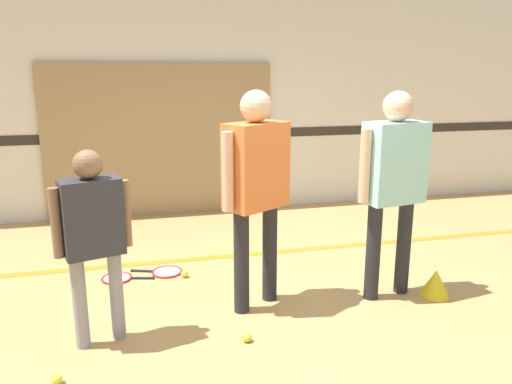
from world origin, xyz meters
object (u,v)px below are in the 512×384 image
at_px(tennis_ball_near_instructor, 247,337).
at_px(person_instructor, 256,177).
at_px(person_student_left, 93,227).
at_px(person_student_right, 394,173).
at_px(tennis_ball_by_spare_racket, 185,274).
at_px(racket_second_spare, 119,278).
at_px(tennis_ball_stray_right, 78,309).
at_px(racket_spare_on_floor, 165,272).
at_px(training_cone, 436,283).
at_px(tennis_ball_stray_left, 57,379).

bearing_deg(tennis_ball_near_instructor, person_instructor, 69.84).
relative_size(person_student_left, tennis_ball_near_instructor, 20.51).
bearing_deg(person_instructor, person_student_right, -34.42).
distance_m(person_instructor, tennis_ball_near_instructor, 1.17).
distance_m(person_instructor, tennis_ball_by_spare_racket, 1.33).
height_order(person_instructor, tennis_ball_near_instructor, person_instructor).
xyz_separation_m(racket_second_spare, tennis_ball_stray_right, (-0.29, -0.59, 0.02)).
bearing_deg(tennis_ball_stray_right, person_student_right, -6.29).
xyz_separation_m(tennis_ball_by_spare_racket, tennis_ball_stray_right, (-0.88, -0.49, 0.00)).
height_order(racket_spare_on_floor, training_cone, training_cone).
height_order(person_instructor, tennis_ball_stray_left, person_instructor).
xyz_separation_m(person_instructor, person_student_right, (1.11, -0.08, -0.01)).
xyz_separation_m(tennis_ball_near_instructor, tennis_ball_stray_left, (-1.22, -0.20, 0.00)).
distance_m(tennis_ball_by_spare_racket, training_cone, 2.19).
height_order(person_student_right, tennis_ball_by_spare_racket, person_student_right).
bearing_deg(person_student_right, tennis_ball_stray_left, 4.96).
bearing_deg(person_instructor, racket_spare_on_floor, 98.57).
distance_m(person_student_left, person_student_right, 2.31).
distance_m(tennis_ball_near_instructor, tennis_ball_stray_right, 1.39).
distance_m(person_student_left, tennis_ball_stray_left, 0.95).
distance_m(person_student_left, tennis_ball_near_instructor, 1.29).
height_order(tennis_ball_near_instructor, tennis_ball_stray_right, same).
bearing_deg(person_instructor, training_cone, -37.97).
height_order(person_instructor, training_cone, person_instructor).
relative_size(racket_second_spare, tennis_ball_stray_left, 7.59).
distance_m(person_instructor, tennis_ball_stray_right, 1.73).
height_order(person_student_right, training_cone, person_student_right).
bearing_deg(tennis_ball_stray_left, tennis_ball_by_spare_racket, 57.23).
bearing_deg(racket_second_spare, tennis_ball_by_spare_racket, 3.84).
bearing_deg(person_instructor, tennis_ball_stray_left, 177.02).
bearing_deg(person_student_left, person_student_right, -11.17).
distance_m(tennis_ball_stray_left, training_cone, 2.96).
relative_size(person_instructor, person_student_right, 1.01).
bearing_deg(training_cone, person_student_right, 162.58).
height_order(person_student_left, tennis_ball_by_spare_racket, person_student_left).
xyz_separation_m(person_student_right, tennis_ball_by_spare_racket, (-1.61, 0.77, -1.01)).
height_order(tennis_ball_near_instructor, training_cone, training_cone).
distance_m(person_student_right, tennis_ball_near_instructor, 1.71).
bearing_deg(racket_second_spare, tennis_ball_stray_right, -103.06).
bearing_deg(person_student_left, tennis_ball_near_instructor, -30.39).
height_order(person_student_right, tennis_ball_stray_left, person_student_right).
height_order(racket_spare_on_floor, tennis_ball_by_spare_racket, tennis_ball_by_spare_racket).
xyz_separation_m(person_instructor, tennis_ball_by_spare_racket, (-0.50, 0.69, -1.02)).
height_order(person_student_left, person_student_right, person_student_right).
relative_size(person_student_right, training_cone, 6.79).
relative_size(person_instructor, tennis_ball_stray_left, 25.85).
bearing_deg(tennis_ball_stray_right, person_student_left, -67.24).
bearing_deg(training_cone, racket_second_spare, 159.12).
height_order(person_student_left, racket_second_spare, person_student_left).
xyz_separation_m(racket_spare_on_floor, tennis_ball_by_spare_racket, (0.17, -0.15, 0.02)).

